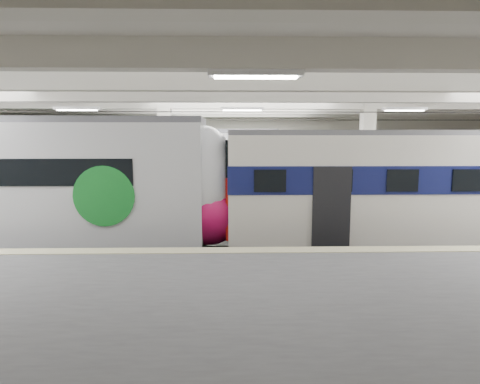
{
  "coord_description": "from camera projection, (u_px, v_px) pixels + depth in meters",
  "views": [
    {
      "loc": [
        -0.42,
        -12.92,
        3.87
      ],
      "look_at": [
        -0.1,
        1.0,
        2.0
      ],
      "focal_mm": 30.0,
      "sensor_mm": 36.0,
      "label": 1
    }
  ],
  "objects": [
    {
      "name": "modern_emu",
      "position": [
        46.0,
        190.0,
        12.89
      ],
      "size": [
        14.04,
        2.9,
        4.52
      ],
      "color": "silver",
      "rests_on": "ground"
    },
    {
      "name": "station_hall",
      "position": [
        246.0,
        161.0,
        11.18
      ],
      "size": [
        36.0,
        24.0,
        5.75
      ],
      "color": "black",
      "rests_on": "ground"
    },
    {
      "name": "far_train",
      "position": [
        132.0,
        175.0,
        18.38
      ],
      "size": [
        13.36,
        3.15,
        4.27
      ],
      "rotation": [
        0.0,
        0.0,
        -0.03
      ],
      "color": "silver",
      "rests_on": "ground"
    },
    {
      "name": "older_rer",
      "position": [
        412.0,
        191.0,
        13.17
      ],
      "size": [
        12.33,
        2.72,
        4.12
      ],
      "color": "silver",
      "rests_on": "ground"
    }
  ]
}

